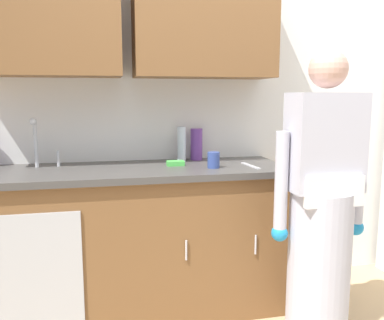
% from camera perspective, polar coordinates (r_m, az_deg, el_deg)
% --- Properties ---
extents(kitchen_wall_with_uppers, '(4.80, 0.44, 2.70)m').
position_cam_1_polar(kitchen_wall_with_uppers, '(2.90, -0.77, 10.71)').
color(kitchen_wall_with_uppers, silver).
rests_on(kitchen_wall_with_uppers, ground).
extents(counter_cabinet, '(1.90, 0.62, 0.90)m').
position_cam_1_polar(counter_cabinet, '(2.71, -8.24, -11.35)').
color(counter_cabinet, brown).
rests_on(counter_cabinet, ground).
extents(countertop, '(1.96, 0.66, 0.04)m').
position_cam_1_polar(countertop, '(2.59, -8.40, -1.51)').
color(countertop, '#474442').
rests_on(countertop, counter_cabinet).
extents(sink, '(0.50, 0.36, 0.35)m').
position_cam_1_polar(sink, '(2.61, -20.28, -1.74)').
color(sink, '#B7BABF').
rests_on(sink, counter_cabinet).
extents(person_at_sink, '(0.55, 0.34, 1.62)m').
position_cam_1_polar(person_at_sink, '(2.37, 17.43, -8.47)').
color(person_at_sink, white).
rests_on(person_at_sink, ground).
extents(bottle_cleaner_spray, '(0.08, 0.08, 0.22)m').
position_cam_1_polar(bottle_cleaner_spray, '(2.86, 0.62, 2.20)').
color(bottle_cleaner_spray, '#66388C').
rests_on(bottle_cleaner_spray, countertop).
extents(bottle_soap, '(0.06, 0.06, 0.24)m').
position_cam_1_polar(bottle_soap, '(2.79, -1.46, 2.22)').
color(bottle_soap, silver).
rests_on(bottle_soap, countertop).
extents(cup_by_sink, '(0.08, 0.08, 0.10)m').
position_cam_1_polar(cup_by_sink, '(2.55, 3.00, -0.00)').
color(cup_by_sink, '#33478C').
rests_on(cup_by_sink, countertop).
extents(knife_on_counter, '(0.04, 0.24, 0.01)m').
position_cam_1_polar(knife_on_counter, '(2.64, 8.14, -0.78)').
color(knife_on_counter, silver).
rests_on(knife_on_counter, countertop).
extents(sponge, '(0.11, 0.07, 0.03)m').
position_cam_1_polar(sponge, '(2.64, -2.31, -0.45)').
color(sponge, '#4CBF4C').
rests_on(sponge, countertop).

